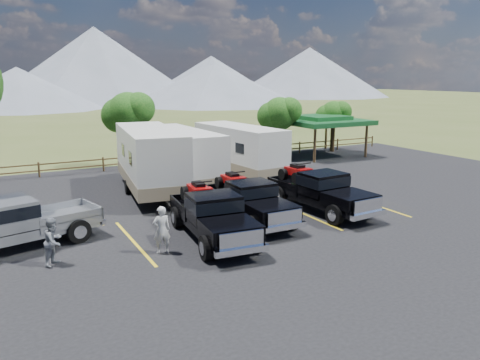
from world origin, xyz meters
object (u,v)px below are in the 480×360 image
rig_left (212,214)px  trailer_right (239,150)px  pavilion (322,121)px  rig_right (319,190)px  trailer_center (181,157)px  person_a (162,230)px  trailer_left (150,160)px  rig_center (249,199)px  person_b (54,241)px  pickup_silver (14,223)px

rig_left → trailer_right: bearing=62.3°
pavilion → rig_right: bearing=-128.0°
trailer_center → person_a: 10.59m
rig_right → trailer_right: bearing=85.0°
person_a → pavilion: bearing=-139.4°
trailer_left → pavilion: bearing=27.7°
trailer_right → person_a: trailer_right is taller
rig_center → trailer_left: (-2.31, 6.73, 0.89)m
rig_center → rig_right: size_ratio=0.94×
rig_center → rig_right: rig_right is taller
trailer_center → trailer_right: size_ratio=1.01×
pavilion → rig_left: bearing=-139.1°
rig_center → trailer_right: bearing=65.2°
person_b → rig_center: bearing=-42.2°
trailer_left → rig_right: bearing=-41.5°
person_b → rig_left: bearing=-52.1°
rig_right → trailer_right: trailer_right is taller
rig_left → trailer_left: size_ratio=0.62×
pavilion → person_b: bearing=-147.7°
trailer_right → person_b: bearing=-147.0°
person_a → person_b: 3.62m
pavilion → person_a: 23.57m
rig_right → trailer_left: trailer_left is taller
rig_left → rig_center: size_ratio=1.05×
person_a → rig_center: bearing=-154.6°
person_a → person_b: (-3.55, 0.72, -0.06)m
trailer_right → rig_left: bearing=-128.6°
person_b → person_a: bearing=-62.6°
rig_left → trailer_right: size_ratio=0.68×
trailer_left → pickup_silver: size_ratio=1.54×
trailer_left → pickup_silver: bearing=-133.1°
rig_left → trailer_center: (2.22, 8.94, 0.72)m
trailer_right → person_a: bearing=-135.2°
trailer_left → person_b: 10.03m
rig_right → trailer_center: (-3.92, 7.77, 0.70)m
trailer_center → person_a: size_ratio=5.34×
person_a → rig_left: bearing=-162.4°
trailer_right → person_b: (-12.22, -9.65, -0.86)m
rig_right → pickup_silver: bearing=171.5°
pickup_silver → person_a: (4.61, -3.01, -0.10)m
trailer_left → trailer_right: bearing=22.0°
rig_left → pickup_silver: bearing=166.5°
trailer_center → rig_right: bearing=-64.3°
rig_left → rig_center: (2.43, 1.39, -0.03)m
pavilion → rig_left: 21.43m
rig_right → trailer_right: (0.28, 8.57, 0.67)m
trailer_center → person_a: (-4.47, -9.56, -0.83)m
rig_center → trailer_right: (3.99, 8.35, 0.72)m
trailer_left → trailer_center: (2.09, 0.82, -0.13)m
rig_center → pickup_silver: bearing=174.7°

